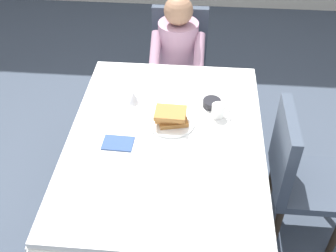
{
  "coord_description": "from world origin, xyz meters",
  "views": [
    {
      "loc": [
        0.17,
        -1.74,
        2.34
      ],
      "look_at": [
        0.01,
        0.04,
        0.79
      ],
      "focal_mm": 44.85,
      "sensor_mm": 36.0,
      "label": 1
    }
  ],
  "objects": [
    {
      "name": "chair_right_side",
      "position": [
        0.77,
        0.0,
        0.53
      ],
      "size": [
        0.45,
        0.44,
        0.93
      ],
      "rotation": [
        0.0,
        0.0,
        -1.57
      ],
      "color": "#384251",
      "rests_on": "ground"
    },
    {
      "name": "spoon_near_edge",
      "position": [
        0.02,
        -0.18,
        0.74
      ],
      "size": [
        0.15,
        0.03,
        0.0
      ],
      "primitive_type": "cube",
      "rotation": [
        0.0,
        0.0,
        -0.1
      ],
      "color": "silver",
      "rests_on": "dining_table_main"
    },
    {
      "name": "breakfast_stack",
      "position": [
        0.02,
        0.12,
        0.8
      ],
      "size": [
        0.2,
        0.17,
        0.08
      ],
      "color": "#A36B33",
      "rests_on": "plate_breakfast"
    },
    {
      "name": "knife_right_of_plate",
      "position": [
        0.21,
        0.1,
        0.74
      ],
      "size": [
        0.03,
        0.2,
        0.0
      ],
      "primitive_type": "cube",
      "rotation": [
        0.0,
        0.0,
        1.5
      ],
      "color": "silver",
      "rests_on": "dining_table_main"
    },
    {
      "name": "chair_diner",
      "position": [
        0.0,
        1.17,
        0.53
      ],
      "size": [
        0.44,
        0.45,
        0.93
      ],
      "rotation": [
        0.0,
        0.0,
        3.14
      ],
      "color": "#384251",
      "rests_on": "ground"
    },
    {
      "name": "syrup_pitcher",
      "position": [
        -0.23,
        0.3,
        0.78
      ],
      "size": [
        0.08,
        0.08,
        0.07
      ],
      "color": "silver",
      "rests_on": "dining_table_main"
    },
    {
      "name": "ground_plane",
      "position": [
        0.0,
        0.0,
        0.0
      ],
      "size": [
        14.0,
        14.0,
        0.0
      ],
      "primitive_type": "plane",
      "color": "#3D4756"
    },
    {
      "name": "dining_table_main",
      "position": [
        0.0,
        0.0,
        0.65
      ],
      "size": [
        1.12,
        1.52,
        0.74
      ],
      "color": "white",
      "rests_on": "ground"
    },
    {
      "name": "diner_person",
      "position": [
        0.0,
        1.01,
        0.67
      ],
      "size": [
        0.4,
        0.43,
        1.12
      ],
      "rotation": [
        0.0,
        0.0,
        3.14
      ],
      "color": "#B2849E",
      "rests_on": "ground"
    },
    {
      "name": "cup_coffee",
      "position": [
        0.3,
        0.21,
        0.78
      ],
      "size": [
        0.11,
        0.08,
        0.08
      ],
      "color": "white",
      "rests_on": "dining_table_main"
    },
    {
      "name": "fork_left_of_plate",
      "position": [
        -0.17,
        0.1,
        0.74
      ],
      "size": [
        0.02,
        0.18,
        0.0
      ],
      "primitive_type": "cube",
      "rotation": [
        0.0,
        0.0,
        1.53
      ],
      "color": "silver",
      "rests_on": "dining_table_main"
    },
    {
      "name": "bowl_butter",
      "position": [
        0.26,
        0.31,
        0.76
      ],
      "size": [
        0.11,
        0.11,
        0.04
      ],
      "primitive_type": "cylinder",
      "color": "black",
      "rests_on": "dining_table_main"
    },
    {
      "name": "plate_breakfast",
      "position": [
        0.02,
        0.12,
        0.75
      ],
      "size": [
        0.28,
        0.28,
        0.02
      ],
      "primitive_type": "cylinder",
      "color": "white",
      "rests_on": "dining_table_main"
    },
    {
      "name": "napkin_folded",
      "position": [
        -0.26,
        -0.08,
        0.74
      ],
      "size": [
        0.17,
        0.13,
        0.01
      ],
      "primitive_type": "cube",
      "rotation": [
        0.0,
        0.0,
        -0.04
      ],
      "color": "#334C7F",
      "rests_on": "dining_table_main"
    }
  ]
}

